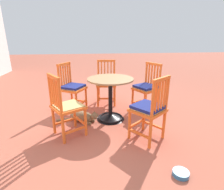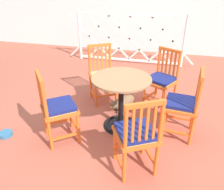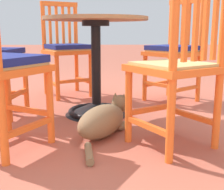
% 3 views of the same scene
% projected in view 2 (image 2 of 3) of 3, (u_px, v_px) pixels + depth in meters
% --- Properties ---
extents(ground_plane, '(24.00, 24.00, 0.00)m').
position_uv_depth(ground_plane, '(116.00, 129.00, 3.05)').
color(ground_plane, '#AD5642').
extents(lattice_fence_panel, '(2.99, 0.06, 1.15)m').
position_uv_depth(lattice_fence_panel, '(129.00, 38.00, 5.12)').
color(lattice_fence_panel, white).
rests_on(lattice_fence_panel, ground_plane).
extents(cafe_table, '(0.76, 0.76, 0.73)m').
position_uv_depth(cafe_table, '(121.00, 108.00, 2.98)').
color(cafe_table, black).
rests_on(cafe_table, ground_plane).
extents(orange_chair_at_corner, '(0.55, 0.55, 0.91)m').
position_uv_depth(orange_chair_at_corner, '(102.00, 76.00, 3.58)').
color(orange_chair_at_corner, orange).
rests_on(orange_chair_at_corner, ground_plane).
extents(orange_chair_by_planter, '(0.56, 0.56, 0.91)m').
position_uv_depth(orange_chair_by_planter, '(57.00, 108.00, 2.67)').
color(orange_chair_by_planter, orange).
rests_on(orange_chair_by_planter, ground_plane).
extents(orange_chair_tucked_in, '(0.54, 0.54, 0.91)m').
position_uv_depth(orange_chair_tucked_in, '(137.00, 135.00, 2.22)').
color(orange_chair_tucked_in, orange).
rests_on(orange_chair_tucked_in, ground_plane).
extents(orange_chair_facing_out, '(0.44, 0.44, 0.91)m').
position_uv_depth(orange_chair_facing_out, '(183.00, 105.00, 2.74)').
color(orange_chair_facing_out, orange).
rests_on(orange_chair_facing_out, ground_plane).
extents(orange_chair_near_fence, '(0.55, 0.55, 0.91)m').
position_uv_depth(orange_chair_near_fence, '(162.00, 81.00, 3.38)').
color(orange_chair_near_fence, orange).
rests_on(orange_chair_near_fence, ground_plane).
extents(tabby_cat, '(0.39, 0.72, 0.23)m').
position_uv_depth(tabby_cat, '(123.00, 103.00, 3.48)').
color(tabby_cat, brown).
rests_on(tabby_cat, ground_plane).
extents(pet_water_bowl, '(0.17, 0.17, 0.05)m').
position_uv_depth(pet_water_bowl, '(6.00, 134.00, 2.91)').
color(pet_water_bowl, teal).
rests_on(pet_water_bowl, ground_plane).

